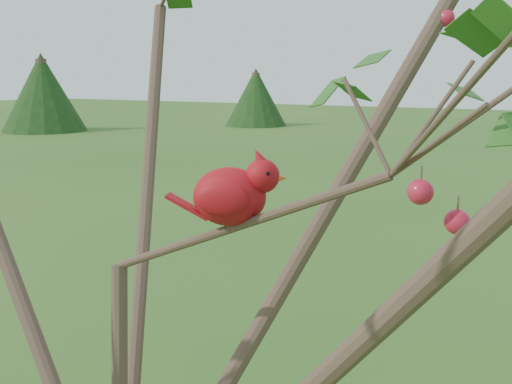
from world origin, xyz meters
The scene contains 3 objects.
crabapple_tree centered at (0.03, -0.02, 2.12)m, with size 2.35×2.05×2.95m.
cardinal centered at (0.25, 0.08, 2.14)m, with size 0.23×0.15×0.16m.
distant_trees centered at (-2.50, 23.52, 1.41)m, with size 37.17×15.97×3.07m.
Camera 1 is at (0.82, -0.95, 2.37)m, focal length 45.00 mm.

